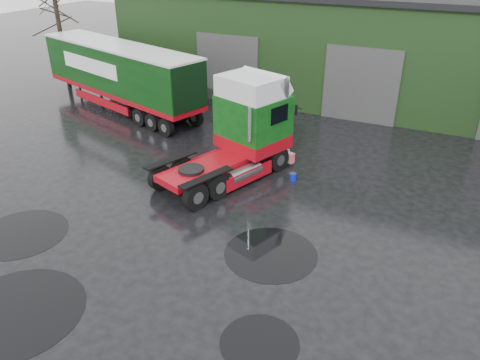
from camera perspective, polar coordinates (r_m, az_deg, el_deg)
The scene contains 10 objects.
ground at distance 15.69m, azimuth -5.17°, elevation -7.84°, with size 100.00×100.00×0.00m, color black.
warehouse at distance 31.79m, azimuth 17.23°, elevation 15.69°, with size 32.40×12.40×6.30m.
hero_tractor at distance 18.79m, azimuth -2.33°, elevation 5.68°, with size 2.82×6.65×4.13m, color #0E4512, non-canonical shape.
trailer_left at distance 28.24m, azimuth -14.34°, elevation 12.00°, with size 2.48×12.13×3.77m, color silver, non-canonical shape.
wash_bucket at distance 19.67m, azimuth 6.47°, elevation 0.41°, with size 0.31×0.31×0.29m, color #0815BA.
tree_left at distance 33.34m, azimuth -21.25°, elevation 17.52°, with size 4.40×4.40×8.50m, color black, non-canonical shape.
puddle_0 at distance 14.53m, azimuth -25.74°, elevation -14.34°, with size 3.75×3.75×0.01m, color black.
puddle_1 at distance 15.25m, azimuth 3.77°, elevation -8.95°, with size 3.03×3.03×0.01m, color black.
puddle_2 at distance 17.82m, azimuth -25.10°, elevation -5.93°, with size 3.12×3.12×0.01m, color black.
puddle_4 at distance 12.43m, azimuth 2.41°, elevation -19.24°, with size 2.03×2.03×0.01m, color black.
Camera 1 is at (6.78, -10.87, 9.06)m, focal length 35.00 mm.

